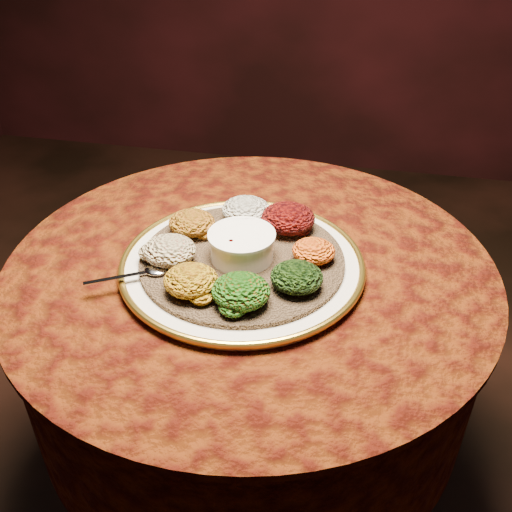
# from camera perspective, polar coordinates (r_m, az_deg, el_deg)

# --- Properties ---
(table) EXTENTS (0.96, 0.96, 0.73)m
(table) POSITION_cam_1_polar(r_m,az_deg,el_deg) (1.24, -0.57, -7.28)
(table) COLOR black
(table) RESTS_ON ground
(platter) EXTENTS (0.54, 0.54, 0.02)m
(platter) POSITION_cam_1_polar(r_m,az_deg,el_deg) (1.09, -1.40, -0.78)
(platter) COLOR silver
(platter) RESTS_ON table
(injera) EXTENTS (0.48, 0.48, 0.01)m
(injera) POSITION_cam_1_polar(r_m,az_deg,el_deg) (1.09, -1.40, -0.32)
(injera) COLOR brown
(injera) RESTS_ON platter
(stew_bowl) EXTENTS (0.13, 0.13, 0.05)m
(stew_bowl) POSITION_cam_1_polar(r_m,az_deg,el_deg) (1.07, -1.43, 1.24)
(stew_bowl) COLOR white
(stew_bowl) RESTS_ON injera
(spoon) EXTENTS (0.14, 0.08, 0.01)m
(spoon) POSITION_cam_1_polar(r_m,az_deg,el_deg) (1.06, -10.61, -1.54)
(spoon) COLOR silver
(spoon) RESTS_ON injera
(portion_ayib) EXTENTS (0.10, 0.10, 0.05)m
(portion_ayib) POSITION_cam_1_polar(r_m,az_deg,el_deg) (1.19, -0.99, 4.60)
(portion_ayib) COLOR beige
(portion_ayib) RESTS_ON injera
(portion_kitfo) EXTENTS (0.11, 0.10, 0.05)m
(portion_kitfo) POSITION_cam_1_polar(r_m,az_deg,el_deg) (1.16, 3.21, 3.80)
(portion_kitfo) COLOR black
(portion_kitfo) RESTS_ON injera
(portion_tikil) EXTENTS (0.08, 0.08, 0.04)m
(portion_tikil) POSITION_cam_1_polar(r_m,az_deg,el_deg) (1.07, 5.79, 0.50)
(portion_tikil) COLOR #AD7F0E
(portion_tikil) RESTS_ON injera
(portion_gomen) EXTENTS (0.09, 0.09, 0.04)m
(portion_gomen) POSITION_cam_1_polar(r_m,az_deg,el_deg) (1.00, 4.09, -2.11)
(portion_gomen) COLOR black
(portion_gomen) RESTS_ON injera
(portion_mixveg) EXTENTS (0.10, 0.10, 0.05)m
(portion_mixveg) POSITION_cam_1_polar(r_m,az_deg,el_deg) (0.96, -1.52, -3.53)
(portion_mixveg) COLOR #9E230A
(portion_mixveg) RESTS_ON injera
(portion_kik) EXTENTS (0.10, 0.09, 0.05)m
(portion_kik) POSITION_cam_1_polar(r_m,az_deg,el_deg) (0.99, -6.52, -2.45)
(portion_kik) COLOR #B78810
(portion_kik) RESTS_ON injera
(portion_timatim) EXTENTS (0.10, 0.09, 0.05)m
(portion_timatim) POSITION_cam_1_polar(r_m,az_deg,el_deg) (1.07, -8.64, 0.55)
(portion_timatim) COLOR maroon
(portion_timatim) RESTS_ON injera
(portion_shiro) EXTENTS (0.09, 0.09, 0.05)m
(portion_shiro) POSITION_cam_1_polar(r_m,az_deg,el_deg) (1.15, -6.43, 3.32)
(portion_shiro) COLOR #9E5213
(portion_shiro) RESTS_ON injera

